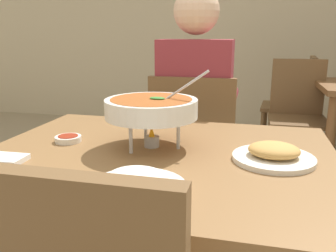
{
  "coord_description": "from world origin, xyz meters",
  "views": [
    {
      "loc": [
        0.28,
        -1.02,
        1.1
      ],
      "look_at": [
        0.0,
        0.15,
        0.78
      ],
      "focal_mm": 38.11,
      "sensor_mm": 36.0,
      "label": 1
    }
  ],
  "objects_px": {
    "curry_bowl": "(151,109)",
    "chair_bg_corner": "(297,100)",
    "dining_table_main": "(157,187)",
    "rice_plate": "(137,183)",
    "diner_main": "(196,104)",
    "appetizer_plate": "(274,154)",
    "sauce_dish": "(68,139)",
    "chair_diner_main": "(194,150)",
    "chair_bg_window": "(297,109)"
  },
  "relations": [
    {
      "from": "rice_plate",
      "to": "chair_bg_corner",
      "type": "bearing_deg",
      "value": 76.29
    },
    {
      "from": "appetizer_plate",
      "to": "chair_bg_window",
      "type": "xyz_separation_m",
      "value": [
        0.28,
        1.92,
        -0.24
      ]
    },
    {
      "from": "diner_main",
      "to": "chair_bg_corner",
      "type": "relative_size",
      "value": 1.46
    },
    {
      "from": "chair_diner_main",
      "to": "rice_plate",
      "type": "height_order",
      "value": "chair_diner_main"
    },
    {
      "from": "dining_table_main",
      "to": "curry_bowl",
      "type": "bearing_deg",
      "value": 119.29
    },
    {
      "from": "dining_table_main",
      "to": "rice_plate",
      "type": "distance_m",
      "value": 0.31
    },
    {
      "from": "sauce_dish",
      "to": "chair_bg_window",
      "type": "distance_m",
      "value": 2.14
    },
    {
      "from": "rice_plate",
      "to": "chair_bg_corner",
      "type": "height_order",
      "value": "chair_bg_corner"
    },
    {
      "from": "curry_bowl",
      "to": "chair_bg_window",
      "type": "relative_size",
      "value": 0.37
    },
    {
      "from": "diner_main",
      "to": "rice_plate",
      "type": "height_order",
      "value": "diner_main"
    },
    {
      "from": "curry_bowl",
      "to": "chair_bg_corner",
      "type": "xyz_separation_m",
      "value": [
        0.71,
        2.32,
        -0.35
      ]
    },
    {
      "from": "rice_plate",
      "to": "appetizer_plate",
      "type": "distance_m",
      "value": 0.44
    },
    {
      "from": "sauce_dish",
      "to": "chair_bg_window",
      "type": "xyz_separation_m",
      "value": [
        0.96,
        1.89,
        -0.23
      ]
    },
    {
      "from": "chair_diner_main",
      "to": "curry_bowl",
      "type": "bearing_deg",
      "value": -92.85
    },
    {
      "from": "appetizer_plate",
      "to": "sauce_dish",
      "type": "bearing_deg",
      "value": 177.41
    },
    {
      "from": "dining_table_main",
      "to": "chair_bg_corner",
      "type": "distance_m",
      "value": 2.48
    },
    {
      "from": "dining_table_main",
      "to": "chair_bg_corner",
      "type": "relative_size",
      "value": 1.23
    },
    {
      "from": "dining_table_main",
      "to": "chair_diner_main",
      "type": "bearing_deg",
      "value": 90.0
    },
    {
      "from": "chair_bg_corner",
      "to": "chair_diner_main",
      "type": "bearing_deg",
      "value": -112.31
    },
    {
      "from": "chair_diner_main",
      "to": "diner_main",
      "type": "relative_size",
      "value": 0.69
    },
    {
      "from": "dining_table_main",
      "to": "appetizer_plate",
      "type": "relative_size",
      "value": 4.61
    },
    {
      "from": "rice_plate",
      "to": "chair_bg_corner",
      "type": "xyz_separation_m",
      "value": [
        0.65,
        2.67,
        -0.24
      ]
    },
    {
      "from": "chair_bg_corner",
      "to": "dining_table_main",
      "type": "bearing_deg",
      "value": -105.91
    },
    {
      "from": "dining_table_main",
      "to": "chair_bg_window",
      "type": "bearing_deg",
      "value": 71.88
    },
    {
      "from": "appetizer_plate",
      "to": "chair_bg_corner",
      "type": "height_order",
      "value": "chair_bg_corner"
    },
    {
      "from": "chair_diner_main",
      "to": "sauce_dish",
      "type": "bearing_deg",
      "value": -115.81
    },
    {
      "from": "curry_bowl",
      "to": "chair_bg_corner",
      "type": "distance_m",
      "value": 2.46
    },
    {
      "from": "chair_diner_main",
      "to": "dining_table_main",
      "type": "bearing_deg",
      "value": -90.0
    },
    {
      "from": "diner_main",
      "to": "chair_bg_corner",
      "type": "distance_m",
      "value": 1.77
    },
    {
      "from": "sauce_dish",
      "to": "chair_diner_main",
      "type": "bearing_deg",
      "value": 64.19
    },
    {
      "from": "appetizer_plate",
      "to": "sauce_dish",
      "type": "relative_size",
      "value": 2.67
    },
    {
      "from": "curry_bowl",
      "to": "sauce_dish",
      "type": "height_order",
      "value": "curry_bowl"
    },
    {
      "from": "rice_plate",
      "to": "chair_bg_window",
      "type": "height_order",
      "value": "chair_bg_window"
    },
    {
      "from": "chair_bg_corner",
      "to": "curry_bowl",
      "type": "bearing_deg",
      "value": -107.05
    },
    {
      "from": "curry_bowl",
      "to": "chair_bg_corner",
      "type": "height_order",
      "value": "curry_bowl"
    },
    {
      "from": "appetizer_plate",
      "to": "curry_bowl",
      "type": "bearing_deg",
      "value": 173.24
    },
    {
      "from": "dining_table_main",
      "to": "curry_bowl",
      "type": "xyz_separation_m",
      "value": [
        -0.03,
        0.06,
        0.24
      ]
    },
    {
      "from": "diner_main",
      "to": "curry_bowl",
      "type": "relative_size",
      "value": 3.94
    },
    {
      "from": "dining_table_main",
      "to": "rice_plate",
      "type": "relative_size",
      "value": 4.61
    },
    {
      "from": "dining_table_main",
      "to": "appetizer_plate",
      "type": "height_order",
      "value": "appetizer_plate"
    },
    {
      "from": "chair_bg_window",
      "to": "sauce_dish",
      "type": "bearing_deg",
      "value": -117.0
    },
    {
      "from": "dining_table_main",
      "to": "appetizer_plate",
      "type": "xyz_separation_m",
      "value": [
        0.35,
        0.01,
        0.13
      ]
    },
    {
      "from": "sauce_dish",
      "to": "diner_main",
      "type": "bearing_deg",
      "value": 65.23
    },
    {
      "from": "dining_table_main",
      "to": "chair_bg_corner",
      "type": "height_order",
      "value": "chair_bg_corner"
    },
    {
      "from": "chair_diner_main",
      "to": "curry_bowl",
      "type": "height_order",
      "value": "curry_bowl"
    },
    {
      "from": "rice_plate",
      "to": "chair_bg_window",
      "type": "distance_m",
      "value": 2.31
    },
    {
      "from": "sauce_dish",
      "to": "chair_bg_corner",
      "type": "xyz_separation_m",
      "value": [
        1.01,
        2.34,
        -0.23
      ]
    },
    {
      "from": "curry_bowl",
      "to": "rice_plate",
      "type": "distance_m",
      "value": 0.36
    },
    {
      "from": "dining_table_main",
      "to": "appetizer_plate",
      "type": "bearing_deg",
      "value": 2.19
    },
    {
      "from": "diner_main",
      "to": "sauce_dish",
      "type": "bearing_deg",
      "value": -114.77
    }
  ]
}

